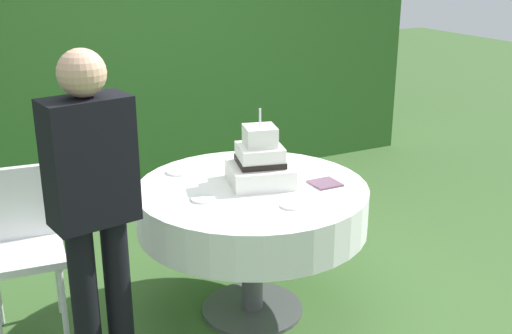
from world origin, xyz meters
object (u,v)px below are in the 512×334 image
object	(u,v)px
cake_table	(252,207)
wedding_cake	(260,163)
serving_plate_far	(179,172)
serving_plate_left	(292,205)
standing_person	(94,205)
napkin_stack	(325,183)
serving_plate_near	(203,199)
garden_chair	(22,236)

from	to	relation	value
cake_table	wedding_cake	xyz separation A→B (m)	(0.06, 0.02, 0.24)
serving_plate_far	serving_plate_left	bearing A→B (deg)	-66.17
serving_plate_far	serving_plate_left	size ratio (longest dim) A/B	1.24
wedding_cake	serving_plate_left	distance (m)	0.38
serving_plate_far	standing_person	distance (m)	0.92
serving_plate_far	napkin_stack	bearing A→B (deg)	-40.29
serving_plate_near	serving_plate_left	distance (m)	0.46
cake_table	wedding_cake	bearing A→B (deg)	21.43
serving_plate_left	standing_person	size ratio (longest dim) A/B	0.07
garden_chair	cake_table	bearing A→B (deg)	-19.99
serving_plate_near	napkin_stack	bearing A→B (deg)	-8.06
serving_plate_far	napkin_stack	distance (m)	0.83
napkin_stack	wedding_cake	bearing A→B (deg)	148.49
serving_plate_near	napkin_stack	size ratio (longest dim) A/B	0.80
wedding_cake	serving_plate_near	distance (m)	0.40
wedding_cake	napkin_stack	size ratio (longest dim) A/B	2.79
wedding_cake	standing_person	world-z (taller)	standing_person
serving_plate_far	serving_plate_near	bearing A→B (deg)	-94.93
serving_plate_left	cake_table	bearing A→B (deg)	97.67
cake_table	garden_chair	xyz separation A→B (m)	(-1.15, 0.42, -0.10)
napkin_stack	standing_person	bearing A→B (deg)	-174.80
wedding_cake	serving_plate_far	bearing A→B (deg)	133.46
serving_plate_near	serving_plate_far	xyz separation A→B (m)	(0.04, 0.44, 0.00)
napkin_stack	garden_chair	world-z (taller)	garden_chair
serving_plate_far	standing_person	size ratio (longest dim) A/B	0.09
serving_plate_near	standing_person	size ratio (longest dim) A/B	0.07
cake_table	standing_person	xyz separation A→B (m)	(-0.90, -0.27, 0.29)
wedding_cake	garden_chair	distance (m)	1.32
standing_person	garden_chair	bearing A→B (deg)	109.39
serving_plate_near	garden_chair	size ratio (longest dim) A/B	0.13
garden_chair	napkin_stack	bearing A→B (deg)	-20.87
cake_table	serving_plate_near	size ratio (longest dim) A/B	10.50
standing_person	serving_plate_near	bearing A→B (deg)	19.59
wedding_cake	garden_chair	world-z (taller)	wedding_cake
garden_chair	serving_plate_left	bearing A→B (deg)	-32.53
napkin_stack	cake_table	bearing A→B (deg)	156.41
cake_table	garden_chair	size ratio (longest dim) A/B	1.40
wedding_cake	serving_plate_far	size ratio (longest dim) A/B	2.92
garden_chair	serving_plate_near	bearing A→B (deg)	-29.88
standing_person	cake_table	bearing A→B (deg)	16.82
serving_plate_far	napkin_stack	xyz separation A→B (m)	(0.64, -0.54, -0.00)
wedding_cake	serving_plate_left	world-z (taller)	wedding_cake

